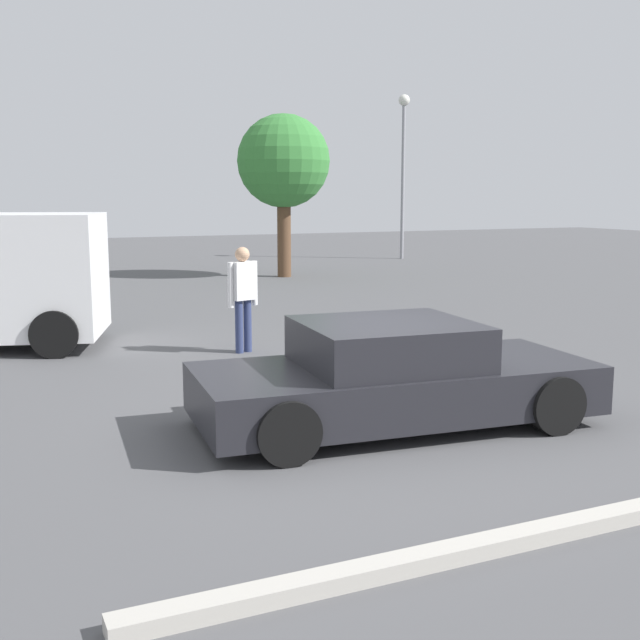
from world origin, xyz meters
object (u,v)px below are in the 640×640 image
sedan_foreground (393,377)px  light_post_near (403,148)px  pedestrian (243,290)px  dog (329,345)px

sedan_foreground → light_post_near: 23.42m
light_post_near → pedestrian: bearing=-128.1°
sedan_foreground → pedestrian: size_ratio=2.65×
light_post_near → sedan_foreground: bearing=-120.7°
sedan_foreground → dog: (0.80, 3.33, -0.28)m
dog → pedestrian: bearing=-122.1°
pedestrian → light_post_near: (11.98, 15.28, 3.31)m
pedestrian → sedan_foreground: bearing=-14.9°
pedestrian → light_post_near: 19.69m
pedestrian → light_post_near: size_ratio=0.27×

